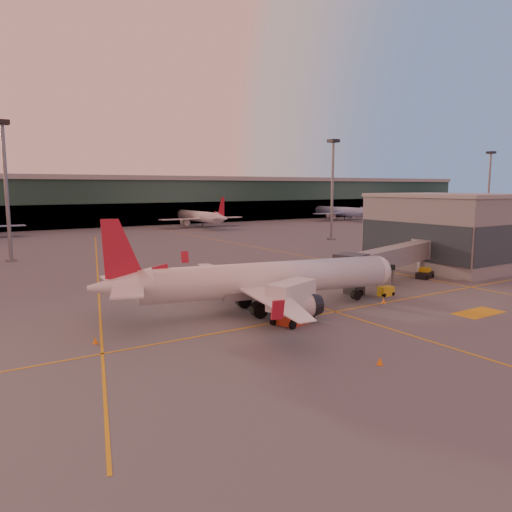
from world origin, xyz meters
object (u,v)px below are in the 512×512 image
main_airplane (258,281)px  catering_truck (292,300)px  pushback_tug (425,274)px  gpu_cart (386,291)px

main_airplane → catering_truck: 6.11m
pushback_tug → main_airplane: bearing=169.2°
catering_truck → gpu_cart: size_ratio=2.98×
catering_truck → pushback_tug: (32.19, 9.14, -1.81)m
pushback_tug → catering_truck: bearing=179.5°
main_airplane → catering_truck: size_ratio=5.77×
catering_truck → gpu_cart: catering_truck is taller
gpu_cart → main_airplane: bearing=174.5°
main_airplane → pushback_tug: (32.31, 3.12, -2.81)m
main_airplane → pushback_tug: bearing=17.2°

